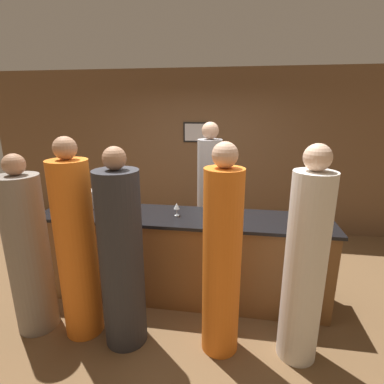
{
  "coord_description": "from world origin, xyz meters",
  "views": [
    {
      "loc": [
        0.58,
        -3.07,
        2.18
      ],
      "look_at": [
        0.09,
        0.1,
        1.26
      ],
      "focal_mm": 28.0,
      "sensor_mm": 36.0,
      "label": 1
    }
  ],
  "objects_px": {
    "guest_4": "(28,253)",
    "wine_bottle_0": "(66,196)",
    "bartender": "(209,203)",
    "guest_0": "(222,260)",
    "guest_2": "(305,266)",
    "ice_bucket": "(92,198)",
    "guest_3": "(122,258)",
    "guest_1": "(77,248)"
  },
  "relations": [
    {
      "from": "guest_2",
      "to": "guest_4",
      "type": "bearing_deg",
      "value": -179.62
    },
    {
      "from": "guest_0",
      "to": "guest_1",
      "type": "distance_m",
      "value": 1.36
    },
    {
      "from": "guest_2",
      "to": "wine_bottle_0",
      "type": "height_order",
      "value": "guest_2"
    },
    {
      "from": "guest_1",
      "to": "guest_4",
      "type": "distance_m",
      "value": 0.51
    },
    {
      "from": "bartender",
      "to": "ice_bucket",
      "type": "bearing_deg",
      "value": 22.49
    },
    {
      "from": "guest_0",
      "to": "guest_2",
      "type": "relative_size",
      "value": 1.0
    },
    {
      "from": "guest_1",
      "to": "guest_2",
      "type": "height_order",
      "value": "guest_1"
    },
    {
      "from": "bartender",
      "to": "guest_1",
      "type": "height_order",
      "value": "bartender"
    },
    {
      "from": "guest_1",
      "to": "guest_2",
      "type": "distance_m",
      "value": 2.05
    },
    {
      "from": "guest_0",
      "to": "wine_bottle_0",
      "type": "bearing_deg",
      "value": 155.52
    },
    {
      "from": "guest_2",
      "to": "ice_bucket",
      "type": "bearing_deg",
      "value": 159.38
    },
    {
      "from": "wine_bottle_0",
      "to": "guest_1",
      "type": "bearing_deg",
      "value": -55.52
    },
    {
      "from": "guest_2",
      "to": "guest_4",
      "type": "height_order",
      "value": "guest_2"
    },
    {
      "from": "bartender",
      "to": "guest_3",
      "type": "relative_size",
      "value": 1.07
    },
    {
      "from": "wine_bottle_0",
      "to": "guest_2",
      "type": "bearing_deg",
      "value": -18.24
    },
    {
      "from": "guest_4",
      "to": "ice_bucket",
      "type": "height_order",
      "value": "guest_4"
    },
    {
      "from": "guest_2",
      "to": "bartender",
      "type": "bearing_deg",
      "value": 123.49
    },
    {
      "from": "guest_0",
      "to": "ice_bucket",
      "type": "xyz_separation_m",
      "value": [
        -1.62,
        0.89,
        0.21
      ]
    },
    {
      "from": "bartender",
      "to": "wine_bottle_0",
      "type": "xyz_separation_m",
      "value": [
        -1.7,
        -0.56,
        0.18
      ]
    },
    {
      "from": "guest_4",
      "to": "wine_bottle_0",
      "type": "relative_size",
      "value": 6.0
    },
    {
      "from": "bartender",
      "to": "guest_4",
      "type": "relative_size",
      "value": 1.12
    },
    {
      "from": "guest_1",
      "to": "ice_bucket",
      "type": "height_order",
      "value": "guest_1"
    },
    {
      "from": "guest_0",
      "to": "wine_bottle_0",
      "type": "height_order",
      "value": "guest_0"
    },
    {
      "from": "guest_2",
      "to": "guest_4",
      "type": "xyz_separation_m",
      "value": [
        -2.55,
        -0.02,
        -0.08
      ]
    },
    {
      "from": "bartender",
      "to": "guest_2",
      "type": "bearing_deg",
      "value": 123.49
    },
    {
      "from": "bartender",
      "to": "guest_0",
      "type": "distance_m",
      "value": 1.47
    },
    {
      "from": "guest_2",
      "to": "guest_4",
      "type": "distance_m",
      "value": 2.55
    },
    {
      "from": "guest_1",
      "to": "guest_0",
      "type": "bearing_deg",
      "value": -0.5
    },
    {
      "from": "bartender",
      "to": "guest_0",
      "type": "relative_size",
      "value": 1.04
    },
    {
      "from": "wine_bottle_0",
      "to": "guest_3",
      "type": "bearing_deg",
      "value": -41.24
    },
    {
      "from": "guest_1",
      "to": "guest_3",
      "type": "distance_m",
      "value": 0.46
    },
    {
      "from": "ice_bucket",
      "to": "wine_bottle_0",
      "type": "bearing_deg",
      "value": 179.21
    },
    {
      "from": "guest_3",
      "to": "guest_0",
      "type": "bearing_deg",
      "value": 2.55
    },
    {
      "from": "guest_1",
      "to": "guest_2",
      "type": "relative_size",
      "value": 1.01
    },
    {
      "from": "ice_bucket",
      "to": "guest_2",
      "type": "bearing_deg",
      "value": -20.62
    },
    {
      "from": "guest_3",
      "to": "wine_bottle_0",
      "type": "bearing_deg",
      "value": 138.76
    },
    {
      "from": "ice_bucket",
      "to": "guest_0",
      "type": "bearing_deg",
      "value": -28.74
    },
    {
      "from": "guest_2",
      "to": "ice_bucket",
      "type": "xyz_separation_m",
      "value": [
        -2.31,
        0.87,
        0.21
      ]
    },
    {
      "from": "guest_0",
      "to": "guest_2",
      "type": "height_order",
      "value": "guest_0"
    },
    {
      "from": "guest_4",
      "to": "ice_bucket",
      "type": "distance_m",
      "value": 0.96
    },
    {
      "from": "guest_4",
      "to": "wine_bottle_0",
      "type": "height_order",
      "value": "guest_4"
    },
    {
      "from": "guest_1",
      "to": "guest_2",
      "type": "bearing_deg",
      "value": 0.17
    }
  ]
}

